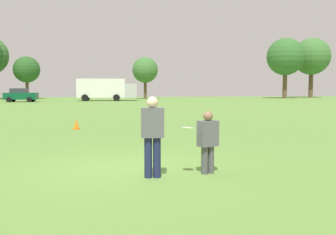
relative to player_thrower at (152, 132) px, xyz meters
name	(u,v)px	position (x,y,z in m)	size (l,w,h in m)	color
ground_plane	(123,169)	(-0.59, 0.92, -0.96)	(140.04, 140.04, 0.00)	#608C3D
player_thrower	(152,132)	(0.00, 0.00, 0.00)	(0.49, 0.31, 1.71)	#1E234C
player_defender	(208,139)	(1.25, 0.19, -0.20)	(0.49, 0.38, 1.38)	#4C4C51
frisbee	(188,128)	(0.78, 0.09, 0.08)	(0.27, 0.27, 0.08)	white
traffic_cone	(76,124)	(-2.37, 9.81, -0.73)	(0.32, 0.32, 0.48)	#D8590C
parked_car_center	(21,95)	(-12.52, 45.16, -0.04)	(4.28, 2.37, 1.82)	#0C4C2D
box_truck	(106,89)	(-1.29, 47.75, 0.79)	(8.60, 3.27, 3.18)	white
tree_east_oak	(27,70)	(-14.51, 59.26, 3.97)	(4.41, 4.41, 7.17)	brown
tree_far_east_pine	(145,70)	(5.35, 56.89, 3.93)	(4.37, 4.37, 7.11)	brown
tree_far_west_pine	(285,57)	(30.17, 55.55, 6.38)	(6.57, 6.57, 10.67)	brown
tree_horizon_center	(312,57)	(37.76, 60.11, 6.89)	(7.03, 7.03, 11.42)	brown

